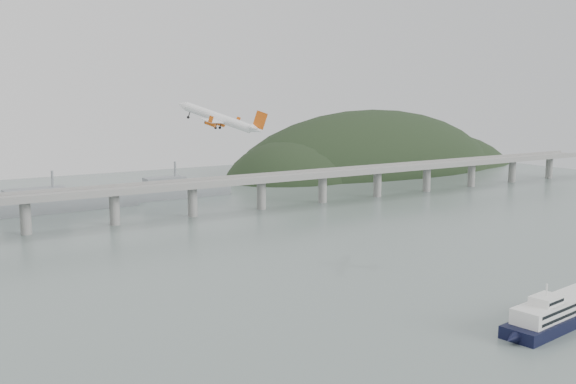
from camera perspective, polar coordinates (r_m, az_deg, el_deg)
ground at (r=252.36m, az=6.76°, el=-9.72°), size 900.00×900.00×0.00m
bridge at (r=418.50m, az=-10.76°, el=0.04°), size 800.00×22.00×23.90m
headland at (r=684.12m, az=7.92°, el=0.30°), size 365.00×155.00×156.00m
ferry at (r=249.44m, az=21.87°, el=-9.47°), size 85.68×23.59×16.20m
airliner at (r=298.05m, az=-5.75°, el=6.19°), size 32.69×33.52×16.00m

